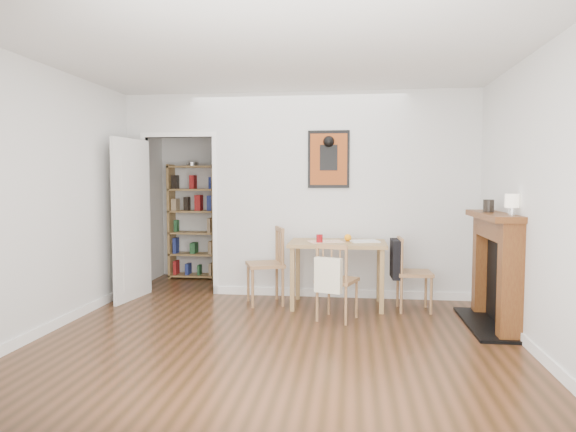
# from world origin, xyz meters

# --- Properties ---
(ground) EXTENTS (5.20, 5.20, 0.00)m
(ground) POSITION_xyz_m (0.00, 0.00, 0.00)
(ground) COLOR #532F1A
(ground) RESTS_ON ground
(room_shell) EXTENTS (5.20, 5.20, 5.20)m
(room_shell) POSITION_xyz_m (0.10, 1.34, 1.30)
(room_shell) COLOR silver
(room_shell) RESTS_ON ground
(dining_table) EXTENTS (1.12, 0.72, 0.77)m
(dining_table) POSITION_xyz_m (0.53, 0.88, 0.67)
(dining_table) COLOR #9A7D48
(dining_table) RESTS_ON ground
(chair_left) EXTENTS (0.59, 0.59, 0.93)m
(chair_left) POSITION_xyz_m (-0.34, 0.89, 0.46)
(chair_left) COLOR #9B6948
(chair_left) RESTS_ON ground
(chair_right) EXTENTS (0.49, 0.44, 0.84)m
(chair_right) POSITION_xyz_m (1.39, 0.78, 0.44)
(chair_right) COLOR #9B6948
(chair_right) RESTS_ON ground
(chair_front) EXTENTS (0.53, 0.56, 0.83)m
(chair_front) POSITION_xyz_m (0.54, 0.27, 0.42)
(chair_front) COLOR #9B6948
(chair_front) RESTS_ON ground
(bookshelf) EXTENTS (0.73, 0.29, 1.73)m
(bookshelf) POSITION_xyz_m (-1.70, 2.40, 0.85)
(bookshelf) COLOR #9A7D48
(bookshelf) RESTS_ON ground
(fireplace) EXTENTS (0.45, 1.25, 1.16)m
(fireplace) POSITION_xyz_m (2.16, 0.25, 0.62)
(fireplace) COLOR brown
(fireplace) RESTS_ON ground
(red_glass) EXTENTS (0.08, 0.08, 0.10)m
(red_glass) POSITION_xyz_m (0.32, 0.77, 0.81)
(red_glass) COLOR maroon
(red_glass) RESTS_ON dining_table
(orange_fruit) EXTENTS (0.08, 0.08, 0.08)m
(orange_fruit) POSITION_xyz_m (0.65, 0.95, 0.81)
(orange_fruit) COLOR orange
(orange_fruit) RESTS_ON dining_table
(placemat) EXTENTS (0.47, 0.40, 0.00)m
(placemat) POSITION_xyz_m (0.39, 0.88, 0.77)
(placemat) COLOR #F2E7C7
(placemat) RESTS_ON dining_table
(notebook) EXTENTS (0.37, 0.31, 0.02)m
(notebook) POSITION_xyz_m (0.84, 0.91, 0.77)
(notebook) COLOR silver
(notebook) RESTS_ON dining_table
(mantel_lamp) EXTENTS (0.13, 0.13, 0.20)m
(mantel_lamp) POSITION_xyz_m (2.18, -0.13, 1.28)
(mantel_lamp) COLOR silver
(mantel_lamp) RESTS_ON fireplace
(ceramic_jar_a) EXTENTS (0.11, 0.11, 0.13)m
(ceramic_jar_a) POSITION_xyz_m (2.09, 0.34, 1.23)
(ceramic_jar_a) COLOR black
(ceramic_jar_a) RESTS_ON fireplace
(ceramic_jar_b) EXTENTS (0.07, 0.07, 0.09)m
(ceramic_jar_b) POSITION_xyz_m (2.11, 0.49, 1.21)
(ceramic_jar_b) COLOR black
(ceramic_jar_b) RESTS_ON fireplace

